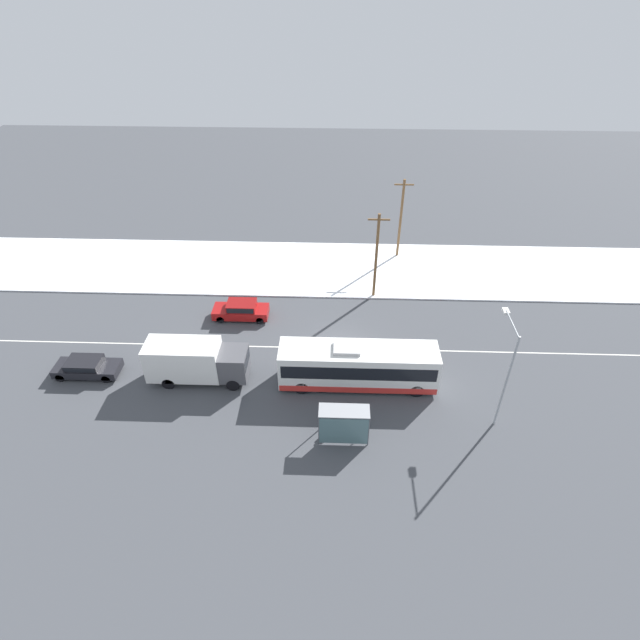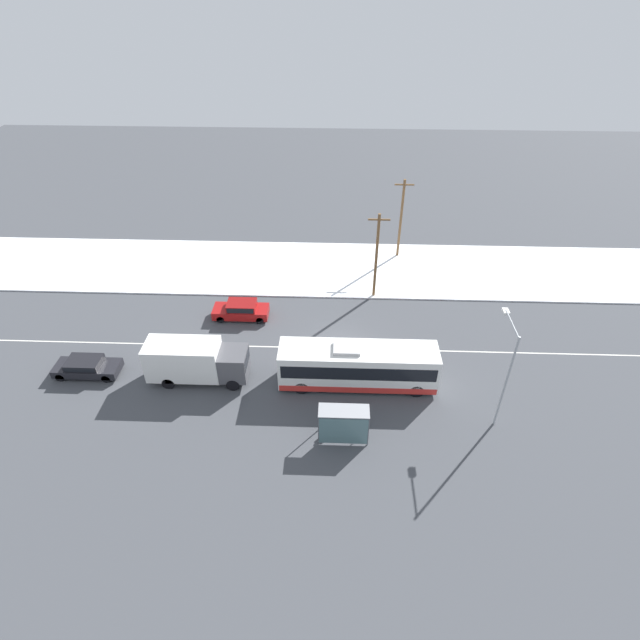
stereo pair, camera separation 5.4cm
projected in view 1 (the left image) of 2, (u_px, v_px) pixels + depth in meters
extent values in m
plane|color=#424449|center=(340.00, 348.00, 38.36)|extent=(120.00, 120.00, 0.00)
cube|color=white|center=(341.00, 268.00, 48.00)|extent=(80.00, 10.13, 0.12)
cube|color=silver|center=(340.00, 348.00, 38.36)|extent=(60.00, 0.12, 0.00)
cube|color=white|center=(358.00, 365.00, 34.31)|extent=(10.85, 2.55, 2.76)
cube|color=black|center=(358.00, 362.00, 34.12)|extent=(10.41, 2.57, 1.05)
cube|color=red|center=(357.00, 377.00, 34.99)|extent=(10.74, 2.57, 0.50)
cube|color=#B2B2B2|center=(347.00, 348.00, 33.45)|extent=(1.80, 1.40, 0.24)
cylinder|color=black|center=(417.00, 390.00, 33.97)|extent=(1.00, 0.28, 1.00)
cylinder|color=black|center=(413.00, 368.00, 35.80)|extent=(1.00, 0.28, 1.00)
cylinder|color=black|center=(302.00, 387.00, 34.20)|extent=(1.00, 0.28, 1.00)
cylinder|color=black|center=(304.00, 365.00, 36.03)|extent=(1.00, 0.28, 1.00)
cube|color=silver|center=(184.00, 359.00, 34.60)|extent=(5.08, 2.30, 2.61)
cube|color=#4C4C51|center=(234.00, 364.00, 34.67)|extent=(1.90, 2.18, 2.04)
cube|color=black|center=(247.00, 359.00, 34.40)|extent=(0.06, 1.95, 0.90)
cylinder|color=black|center=(233.00, 385.00, 34.48)|extent=(0.90, 0.26, 0.90)
cylinder|color=black|center=(238.00, 365.00, 36.12)|extent=(0.90, 0.26, 0.90)
cylinder|color=black|center=(169.00, 383.00, 34.61)|extent=(0.90, 0.26, 0.90)
cylinder|color=black|center=(177.00, 364.00, 36.25)|extent=(0.90, 0.26, 0.90)
cube|color=maroon|center=(241.00, 312.00, 41.30)|extent=(4.55, 1.80, 0.71)
cube|color=maroon|center=(242.00, 305.00, 40.92)|extent=(2.37, 1.66, 0.56)
cube|color=black|center=(242.00, 305.00, 40.91)|extent=(2.18, 1.69, 0.45)
cylinder|color=black|center=(221.00, 319.00, 40.86)|extent=(0.64, 0.22, 0.64)
cylinder|color=black|center=(224.00, 308.00, 42.14)|extent=(0.64, 0.22, 0.64)
cylinder|color=black|center=(260.00, 320.00, 40.77)|extent=(0.64, 0.22, 0.64)
cylinder|color=black|center=(262.00, 309.00, 42.04)|extent=(0.64, 0.22, 0.64)
cube|color=black|center=(88.00, 368.00, 35.73)|extent=(4.59, 1.80, 0.60)
cube|color=black|center=(84.00, 363.00, 35.42)|extent=(2.39, 1.66, 0.46)
cube|color=black|center=(84.00, 363.00, 35.41)|extent=(2.20, 1.69, 0.37)
cylinder|color=black|center=(106.00, 379.00, 35.17)|extent=(0.64, 0.22, 0.64)
cylinder|color=black|center=(114.00, 364.00, 36.44)|extent=(0.64, 0.22, 0.64)
cylinder|color=black|center=(60.00, 378.00, 35.27)|extent=(0.64, 0.22, 0.64)
cylinder|color=black|center=(70.00, 363.00, 36.54)|extent=(0.64, 0.22, 0.64)
cylinder|color=#23232D|center=(336.00, 422.00, 31.82)|extent=(0.12, 0.12, 0.79)
cylinder|color=#23232D|center=(340.00, 422.00, 31.81)|extent=(0.12, 0.12, 0.79)
cube|color=black|center=(338.00, 414.00, 31.39)|extent=(0.41, 0.22, 0.65)
sphere|color=tan|center=(338.00, 409.00, 31.12)|extent=(0.27, 0.27, 0.27)
cylinder|color=black|center=(334.00, 415.00, 31.42)|extent=(0.10, 0.10, 0.62)
cylinder|color=black|center=(342.00, 415.00, 31.40)|extent=(0.10, 0.10, 0.62)
cube|color=gray|center=(344.00, 411.00, 29.93)|extent=(3.09, 1.20, 0.06)
cube|color=slate|center=(344.00, 431.00, 30.16)|extent=(2.96, 0.04, 2.16)
cylinder|color=#474C51|center=(320.00, 417.00, 31.14)|extent=(0.08, 0.08, 2.34)
cylinder|color=#474C51|center=(368.00, 418.00, 31.05)|extent=(0.08, 0.08, 2.34)
cylinder|color=#474C51|center=(319.00, 431.00, 30.24)|extent=(0.08, 0.08, 2.34)
cylinder|color=#474C51|center=(369.00, 432.00, 30.15)|extent=(0.08, 0.08, 2.34)
cylinder|color=#9EA3A8|center=(506.00, 383.00, 30.12)|extent=(0.14, 0.14, 7.15)
cylinder|color=#9EA3A8|center=(513.00, 324.00, 29.21)|extent=(0.10, 2.80, 0.10)
cube|color=silver|center=(506.00, 311.00, 30.38)|extent=(0.36, 0.60, 0.16)
cylinder|color=brown|center=(376.00, 257.00, 41.92)|extent=(0.24, 0.24, 7.84)
cube|color=brown|center=(379.00, 220.00, 39.89)|extent=(1.80, 0.12, 0.12)
cylinder|color=brown|center=(401.00, 220.00, 47.75)|extent=(0.24, 0.24, 7.93)
cube|color=brown|center=(404.00, 185.00, 45.69)|extent=(1.80, 0.12, 0.12)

